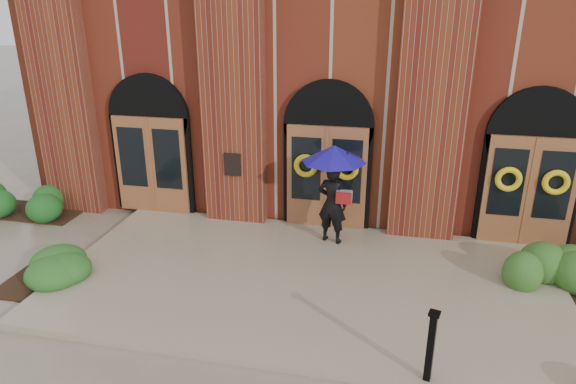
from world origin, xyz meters
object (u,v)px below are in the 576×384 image
(man_with_umbrella, at_px, (333,175))
(metal_post, at_px, (431,345))
(hedge_wall_left, at_px, (25,200))
(hedge_wall_right, at_px, (574,268))

(man_with_umbrella, relative_size, metal_post, 1.96)
(man_with_umbrella, xyz_separation_m, metal_post, (1.99, -4.25, -0.99))
(metal_post, relative_size, hedge_wall_left, 0.43)
(hedge_wall_left, relative_size, hedge_wall_right, 0.86)
(hedge_wall_left, bearing_deg, metal_post, -23.92)
(man_with_umbrella, height_order, metal_post, man_with_umbrella)
(man_with_umbrella, bearing_deg, hedge_wall_right, -173.35)
(metal_post, distance_m, hedge_wall_right, 4.62)
(man_with_umbrella, bearing_deg, metal_post, 129.88)
(metal_post, bearing_deg, man_with_umbrella, 115.14)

